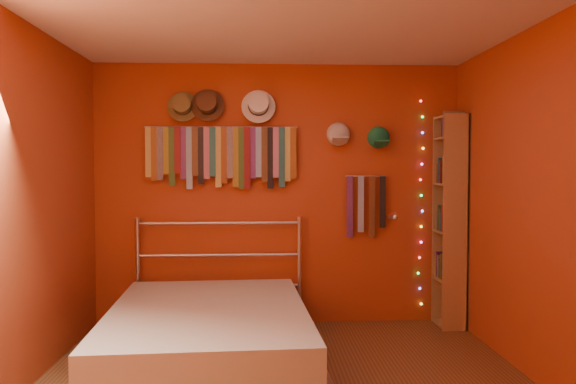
{
  "coord_description": "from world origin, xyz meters",
  "views": [
    {
      "loc": [
        -0.16,
        -3.67,
        1.5
      ],
      "look_at": [
        0.06,
        0.9,
        1.31
      ],
      "focal_mm": 35.0,
      "sensor_mm": 36.0,
      "label": 1
    }
  ],
  "objects": [
    {
      "name": "back_wall",
      "position": [
        0.0,
        1.75,
        1.25
      ],
      "size": [
        3.5,
        0.02,
        2.5
      ],
      "primitive_type": "cube",
      "color": "#A13C19",
      "rests_on": "ground"
    },
    {
      "name": "right_wall",
      "position": [
        1.75,
        0.0,
        1.25
      ],
      "size": [
        0.02,
        3.5,
        2.5
      ],
      "primitive_type": "cube",
      "color": "#A13C19",
      "rests_on": "ground"
    },
    {
      "name": "left_wall",
      "position": [
        -1.75,
        0.0,
        1.25
      ],
      "size": [
        0.02,
        3.5,
        2.5
      ],
      "primitive_type": "cube",
      "color": "#A13C19",
      "rests_on": "ground"
    },
    {
      "name": "ceiling",
      "position": [
        0.0,
        0.0,
        2.5
      ],
      "size": [
        3.5,
        3.5,
        0.02
      ],
      "primitive_type": "cube",
      "color": "white",
      "rests_on": "back_wall"
    },
    {
      "name": "tie_rack",
      "position": [
        -0.53,
        1.68,
        1.64
      ],
      "size": [
        1.45,
        0.03,
        0.59
      ],
      "color": "silver",
      "rests_on": "back_wall"
    },
    {
      "name": "small_tie_rack",
      "position": [
        0.85,
        1.69,
        1.16
      ],
      "size": [
        0.4,
        0.03,
        0.6
      ],
      "color": "silver",
      "rests_on": "back_wall"
    },
    {
      "name": "fedora_olive",
      "position": [
        -0.9,
        1.65,
        2.09
      ],
      "size": [
        0.29,
        0.16,
        0.29
      ],
      "rotation": [
        1.36,
        0.0,
        0.0
      ],
      "color": "brown",
      "rests_on": "back_wall"
    },
    {
      "name": "fedora_brown",
      "position": [
        -0.67,
        1.65,
        2.1
      ],
      "size": [
        0.32,
        0.17,
        0.31
      ],
      "rotation": [
        1.36,
        0.0,
        0.0
      ],
      "color": "#4D2F1B",
      "rests_on": "back_wall"
    },
    {
      "name": "fedora_white",
      "position": [
        -0.19,
        1.65,
        2.1
      ],
      "size": [
        0.32,
        0.18,
        0.32
      ],
      "rotation": [
        1.36,
        0.0,
        0.0
      ],
      "color": "white",
      "rests_on": "back_wall"
    },
    {
      "name": "cap_white",
      "position": [
        0.58,
        1.7,
        1.83
      ],
      "size": [
        0.2,
        0.25,
        0.2
      ],
      "color": "silver",
      "rests_on": "back_wall"
    },
    {
      "name": "cap_green",
      "position": [
        0.97,
        1.7,
        1.8
      ],
      "size": [
        0.2,
        0.25,
        0.2
      ],
      "color": "#1B7C4D",
      "rests_on": "back_wall"
    },
    {
      "name": "fairy_lights",
      "position": [
        1.39,
        1.71,
        1.16
      ],
      "size": [
        0.06,
        0.02,
        2.0
      ],
      "color": "#FF3333",
      "rests_on": "back_wall"
    },
    {
      "name": "reading_lamp",
      "position": [
        1.09,
        1.54,
        1.04
      ],
      "size": [
        0.06,
        0.27,
        0.08
      ],
      "color": "silver",
      "rests_on": "back_wall"
    },
    {
      "name": "bookshelf",
      "position": [
        1.66,
        1.53,
        1.02
      ],
      "size": [
        0.25,
        0.34,
        2.0
      ],
      "color": "#9B7646",
      "rests_on": "ground"
    },
    {
      "name": "bed",
      "position": [
        -0.56,
        0.57,
        0.24
      ],
      "size": [
        1.67,
        2.18,
        1.04
      ],
      "rotation": [
        0.0,
        0.0,
        0.05
      ],
      "color": "silver",
      "rests_on": "ground"
    }
  ]
}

